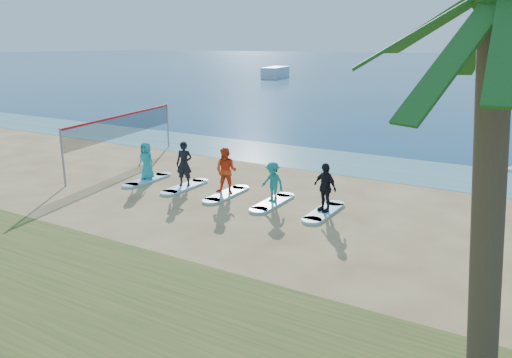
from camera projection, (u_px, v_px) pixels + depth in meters
The scene contains 14 objects.
ground at pixel (217, 222), 17.03m from camera, with size 600.00×600.00×0.00m, color tan.
shallow_water at pixel (334, 161), 25.72m from camera, with size 600.00×600.00×0.00m, color teal.
volleyball_net at pixel (123, 126), 24.84m from camera, with size 1.91×8.90×2.50m.
boat_offshore_a at pixel (275, 78), 87.70m from camera, with size 2.74×7.94×1.84m, color silver.
surfboard_0 at pixel (148, 180), 22.07m from camera, with size 0.70×2.20×0.09m, color #94D8E5.
student_0 at pixel (146, 161), 21.84m from camera, with size 0.81×0.52×1.65m, color teal.
surfboard_1 at pixel (185, 187), 21.03m from camera, with size 0.70×2.20×0.09m, color #94D8E5.
student_1 at pixel (184, 164), 20.76m from camera, with size 0.69×0.45×1.89m, color black.
surfboard_2 at pixel (227, 194), 19.98m from camera, with size 0.70×2.20×0.09m, color #94D8E5.
student_2 at pixel (226, 171), 19.73m from camera, with size 0.90×0.70×1.85m, color #E84118.
surfboard_3 at pixel (273, 203), 18.94m from camera, with size 0.70×2.20×0.09m, color #94D8E5.
student_3 at pixel (273, 182), 18.72m from camera, with size 0.99×0.57×1.53m, color #1A8077.
surfboard_4 at pixel (324, 212), 17.89m from camera, with size 0.70×2.20×0.09m, color #94D8E5.
student_4 at pixel (325, 187), 17.65m from camera, with size 1.03×0.43×1.76m, color black.
Camera 1 is at (9.38, -13.08, 5.91)m, focal length 35.00 mm.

